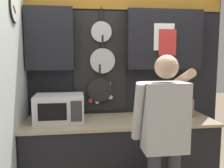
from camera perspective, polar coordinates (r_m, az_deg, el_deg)
The scene contains 7 objects.
base_cabinet_counter at distance 2.94m, azimuth 1.75°, elevation -17.00°, with size 2.07×0.67×0.93m.
back_wall_unit at distance 3.00m, azimuth 1.33°, elevation 3.94°, with size 2.64×0.23×2.49m.
side_wall at distance 2.39m, azimuth -22.37°, elevation -3.10°, with size 0.07×1.60×2.49m.
microwave at distance 2.77m, azimuth -11.92°, elevation -5.35°, with size 0.52×0.38×0.29m.
knife_block at distance 3.04m, azimuth 16.70°, elevation -5.10°, with size 0.11×0.15×0.29m.
utensil_crock at distance 2.91m, azimuth 10.23°, elevation -5.89°, with size 0.10×0.10×0.32m.
person at distance 2.26m, azimuth 11.88°, elevation -10.61°, with size 0.54×0.63×1.65m.
Camera 1 is at (-0.45, -2.65, 1.66)m, focal length 40.00 mm.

